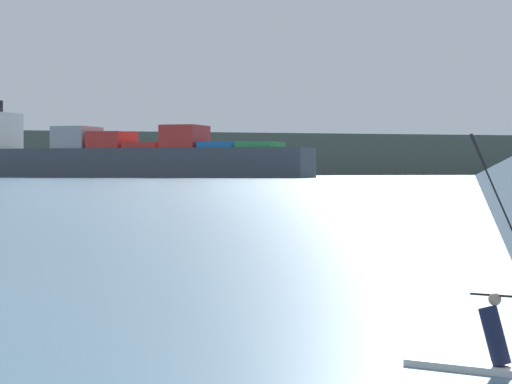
% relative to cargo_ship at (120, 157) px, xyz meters
% --- Properties ---
extents(cargo_ship, '(148.46, 136.75, 37.00)m').
position_rel_cargo_ship_xyz_m(cargo_ship, '(0.00, 0.00, 0.00)').
color(cargo_ship, '#3F444C').
rests_on(cargo_ship, ground_plane).
extents(distant_headland, '(1151.78, 323.48, 29.25)m').
position_rel_cargo_ship_xyz_m(distant_headland, '(27.25, 325.00, 4.95)').
color(distant_headland, '#4C564C').
rests_on(distant_headland, ground_plane).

